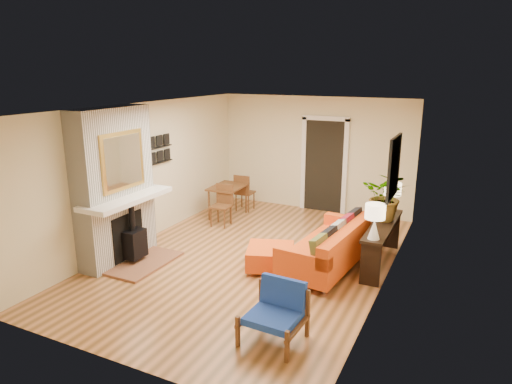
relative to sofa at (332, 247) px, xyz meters
The scene contains 10 objects.
room_shell 2.65m from the sofa, 107.68° to the left, with size 6.50×6.50×6.50m.
fireplace 3.70m from the sofa, 159.54° to the right, with size 1.09×1.68×2.60m.
sofa is the anchor object (origin of this frame).
ottoman 1.03m from the sofa, 151.57° to the right, with size 0.95×0.95×0.38m.
blue_chair 2.26m from the sofa, 90.20° to the right, with size 0.72×0.71×0.72m.
dining_table 3.23m from the sofa, 150.01° to the left, with size 0.71×1.60×0.86m.
console_table 0.88m from the sofa, 33.86° to the left, with size 0.34×1.85×0.72m.
lamp_near 1.03m from the sofa, 21.65° to the right, with size 0.30×0.30×0.54m.
lamp_far 1.53m from the sofa, 58.64° to the left, with size 0.30×0.30×0.54m.
houseplant 1.25m from the sofa, 44.44° to the left, with size 0.75×0.65×0.84m, color #1E5919.
Camera 1 is at (3.29, -6.56, 3.20)m, focal length 32.00 mm.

